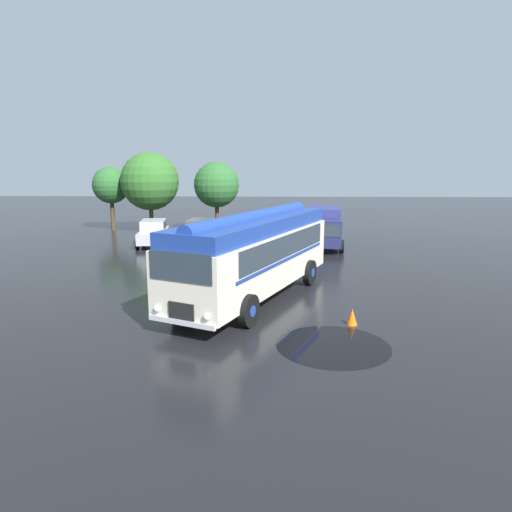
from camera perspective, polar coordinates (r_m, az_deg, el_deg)
ground_plane at (r=17.89m, az=-3.16°, el=-5.66°), size 120.00×120.00×0.00m
vintage_bus at (r=17.88m, az=-0.19°, el=0.61°), size 6.32×10.22×3.49m
car_near_left at (r=30.81m, az=-12.69°, el=2.88°), size 2.39×4.40×1.66m
car_mid_left at (r=30.79m, az=-6.94°, el=3.07°), size 2.26×4.34×1.66m
car_mid_right at (r=30.58m, az=-2.27°, el=3.09°), size 2.11×4.28×1.66m
car_far_right at (r=30.04m, az=2.83°, el=2.93°), size 2.29×4.36×1.66m
box_van at (r=29.83m, az=8.42°, el=3.77°), size 2.63×5.89×2.50m
tree_far_left at (r=38.76m, az=-17.83°, el=8.51°), size 2.94×2.90×5.08m
tree_left_of_centre at (r=36.86m, az=-13.11°, el=9.11°), size 4.49×4.49×6.21m
tree_centre at (r=35.99m, az=-4.88°, el=8.75°), size 3.51×3.51×5.47m
traffic_cone at (r=15.57m, az=11.92°, el=-7.44°), size 0.36×0.36×0.55m
puddle_patch at (r=13.84m, az=9.60°, el=-10.98°), size 3.37×3.37×0.01m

